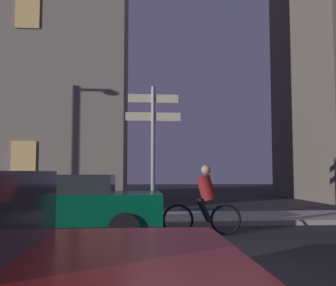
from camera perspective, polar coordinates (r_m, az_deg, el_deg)
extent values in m
plane|color=#232326|center=(5.48, 6.39, -19.66)|extent=(80.00, 80.00, 0.00)
cube|color=#9E9991|center=(11.64, 0.07, -11.12)|extent=(40.00, 2.56, 0.14)
cylinder|color=gray|center=(10.95, -2.23, -1.31)|extent=(0.12, 0.12, 3.77)
cube|color=beige|center=(11.14, -2.21, 6.60)|extent=(1.45, 0.03, 0.24)
cube|color=beige|center=(11.05, -2.22, 3.91)|extent=(1.58, 0.03, 0.24)
sphere|color=#F9EFCC|center=(3.38, 7.65, -17.99)|extent=(0.16, 0.16, 0.16)
cube|color=#05472D|center=(8.93, -16.13, -9.17)|extent=(4.60, 1.83, 0.64)
cube|color=#23282D|center=(8.86, -14.76, -5.84)|extent=(2.06, 1.66, 0.41)
cylinder|color=black|center=(10.21, -23.61, -10.31)|extent=(0.64, 0.23, 0.64)
cylinder|color=black|center=(7.91, -6.49, -12.51)|extent=(0.64, 0.23, 0.64)
cylinder|color=black|center=(9.67, -6.12, -11.00)|extent=(0.64, 0.23, 0.64)
torus|color=black|center=(8.96, 1.49, -11.31)|extent=(0.72, 0.09, 0.72)
torus|color=black|center=(9.11, 8.54, -11.15)|extent=(0.72, 0.09, 0.72)
cylinder|color=#1959A5|center=(8.99, 5.03, -9.67)|extent=(1.00, 0.08, 0.04)
cylinder|color=maroon|center=(8.97, 5.65, -6.63)|extent=(0.46, 0.34, 0.61)
sphere|color=tan|center=(8.96, 5.63, -3.98)|extent=(0.22, 0.22, 0.22)
cylinder|color=black|center=(8.91, 5.44, -9.91)|extent=(0.35, 0.13, 0.55)
cylinder|color=black|center=(9.09, 5.27, -9.80)|extent=(0.35, 0.13, 0.55)
cube|color=slate|center=(21.89, -19.75, 18.33)|extent=(9.82, 9.59, 19.57)
cube|color=#F2C672|center=(15.28, -20.61, -1.97)|extent=(0.90, 0.06, 1.20)
cube|color=#F2C672|center=(16.43, -20.08, 17.65)|extent=(0.90, 0.06, 1.20)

